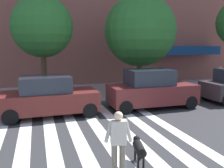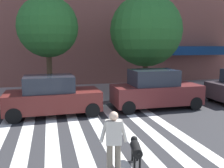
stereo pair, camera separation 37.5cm
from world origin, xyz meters
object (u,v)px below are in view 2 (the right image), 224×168
parked_car_behind_first (52,96)px  pedestrian_dog_walker (114,140)px  street_tree_nearest (48,27)px  street_tree_middle (146,31)px  dog_on_leash (136,148)px  parked_car_third_in_line (155,90)px

parked_car_behind_first → pedestrian_dog_walker: bearing=-77.0°
street_tree_nearest → pedestrian_dog_walker: size_ratio=3.55×
parked_car_behind_first → pedestrian_dog_walker: (1.37, -5.92, 0.05)m
street_tree_middle → dog_on_leash: (-3.86, -9.01, -3.66)m
dog_on_leash → parked_car_third_in_line: bearing=61.2°
parked_car_behind_first → street_tree_middle: street_tree_middle is taller
parked_car_third_in_line → dog_on_leash: size_ratio=4.13×
parked_car_third_in_line → street_tree_middle: 4.81m
parked_car_third_in_line → pedestrian_dog_walker: size_ratio=2.73×
parked_car_behind_first → street_tree_middle: size_ratio=0.69×
street_tree_nearest → street_tree_middle: size_ratio=0.93×
parked_car_behind_first → dog_on_leash: 5.89m
parked_car_third_in_line → pedestrian_dog_walker: parked_car_third_in_line is taller
street_tree_middle → dog_on_leash: 10.46m
parked_car_behind_first → street_tree_middle: (5.96, 3.52, 3.23)m
parked_car_third_in_line → street_tree_middle: size_ratio=0.72×
parked_car_behind_first → pedestrian_dog_walker: size_ratio=2.63×
street_tree_nearest → pedestrian_dog_walker: 10.03m
street_tree_middle → dog_on_leash: street_tree_middle is taller
street_tree_nearest → dog_on_leash: 9.94m
parked_car_behind_first → street_tree_nearest: street_tree_nearest is taller
dog_on_leash → parked_car_behind_first: bearing=111.0°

